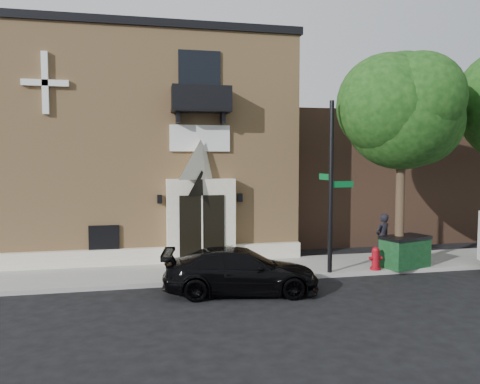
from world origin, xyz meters
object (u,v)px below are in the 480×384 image
object	(u,v)px
dumpster	(405,251)
street_sign	(331,187)
black_sedan	(241,271)
pedestrian_near	(383,238)
fire_hydrant	(375,258)

from	to	relation	value
dumpster	street_sign	bearing A→B (deg)	165.46
black_sedan	street_sign	bearing A→B (deg)	-60.17
pedestrian_near	dumpster	bearing A→B (deg)	87.64
black_sedan	street_sign	xyz separation A→B (m)	(3.49, 1.37, 2.46)
street_sign	fire_hydrant	world-z (taller)	street_sign
black_sedan	street_sign	size ratio (longest dim) A/B	0.80
dumpster	pedestrian_near	world-z (taller)	pedestrian_near
street_sign	dumpster	size ratio (longest dim) A/B	3.02
black_sedan	dumpster	bearing A→B (deg)	-68.32
street_sign	dumpster	bearing A→B (deg)	-1.66
black_sedan	fire_hydrant	world-z (taller)	black_sedan
street_sign	fire_hydrant	distance (m)	3.11
black_sedan	fire_hydrant	bearing A→B (deg)	-67.08
fire_hydrant	pedestrian_near	xyz separation A→B (m)	(0.93, 1.19, 0.52)
black_sedan	pedestrian_near	world-z (taller)	pedestrian_near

